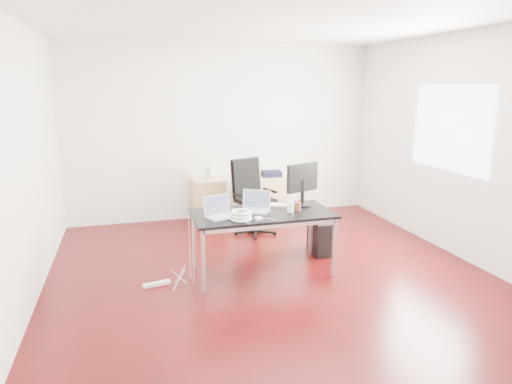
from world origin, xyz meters
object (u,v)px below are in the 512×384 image
object	(u,v)px
desk	(262,217)
pc_tower	(320,237)
office_chair	(252,193)
filing_cabinet_right	(269,196)
filing_cabinet_left	(209,200)

from	to	relation	value
desk	pc_tower	size ratio (longest dim) A/B	3.56
pc_tower	office_chair	bearing A→B (deg)	123.27
desk	filing_cabinet_right	bearing A→B (deg)	70.43
desk	filing_cabinet_left	size ratio (longest dim) A/B	2.29
filing_cabinet_left	pc_tower	world-z (taller)	filing_cabinet_left
filing_cabinet_right	pc_tower	distance (m)	1.80
desk	office_chair	bearing A→B (deg)	79.28
office_chair	filing_cabinet_right	distance (m)	0.90
office_chair	filing_cabinet_left	bearing A→B (deg)	106.38
filing_cabinet_left	pc_tower	bearing A→B (deg)	-57.31
desk	office_chair	world-z (taller)	office_chair
desk	filing_cabinet_left	bearing A→B (deg)	96.41
filing_cabinet_left	filing_cabinet_right	size ratio (longest dim) A/B	1.00
filing_cabinet_right	pc_tower	size ratio (longest dim) A/B	1.56
desk	filing_cabinet_left	xyz separation A→B (m)	(-0.25, 2.19, -0.33)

